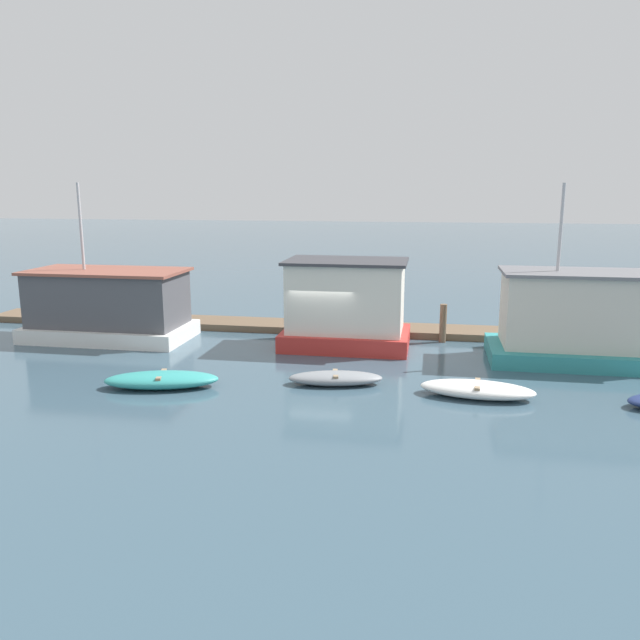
{
  "coord_description": "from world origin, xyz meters",
  "views": [
    {
      "loc": [
        4.13,
        -24.15,
        6.36
      ],
      "look_at": [
        0.0,
        -1.0,
        1.4
      ],
      "focal_mm": 35.0,
      "sensor_mm": 36.0,
      "label": 1
    }
  ],
  "objects_px": {
    "houseboat_white": "(109,306)",
    "dinghy_grey": "(336,378)",
    "houseboat_teal": "(581,320)",
    "mooring_post_near_right": "(163,317)",
    "dinghy_white": "(477,389)",
    "houseboat_red": "(346,306)",
    "mooring_post_far_left": "(443,323)",
    "dinghy_teal": "(162,380)"
  },
  "relations": [
    {
      "from": "houseboat_white",
      "to": "houseboat_red",
      "type": "xyz_separation_m",
      "value": [
        10.2,
        0.48,
        0.26
      ]
    },
    {
      "from": "houseboat_white",
      "to": "dinghy_white",
      "type": "xyz_separation_m",
      "value": [
        15.09,
        -5.14,
        -1.19
      ]
    },
    {
      "from": "dinghy_white",
      "to": "mooring_post_far_left",
      "type": "bearing_deg",
      "value": 97.77
    },
    {
      "from": "houseboat_red",
      "to": "mooring_post_far_left",
      "type": "xyz_separation_m",
      "value": [
        3.93,
        1.45,
        -0.89
      ]
    },
    {
      "from": "houseboat_red",
      "to": "dinghy_teal",
      "type": "distance_m",
      "value": 8.41
    },
    {
      "from": "houseboat_red",
      "to": "mooring_post_far_left",
      "type": "height_order",
      "value": "houseboat_red"
    },
    {
      "from": "dinghy_white",
      "to": "mooring_post_far_left",
      "type": "xyz_separation_m",
      "value": [
        -0.97,
        7.08,
        0.56
      ]
    },
    {
      "from": "houseboat_red",
      "to": "mooring_post_far_left",
      "type": "distance_m",
      "value": 4.28
    },
    {
      "from": "houseboat_red",
      "to": "dinghy_grey",
      "type": "xyz_separation_m",
      "value": [
        0.36,
        -5.15,
        -1.48
      ]
    },
    {
      "from": "houseboat_red",
      "to": "dinghy_white",
      "type": "bearing_deg",
      "value": -49.01
    },
    {
      "from": "houseboat_white",
      "to": "dinghy_teal",
      "type": "distance_m",
      "value": 7.9
    },
    {
      "from": "houseboat_red",
      "to": "dinghy_white",
      "type": "relative_size",
      "value": 1.41
    },
    {
      "from": "mooring_post_near_right",
      "to": "mooring_post_far_left",
      "type": "height_order",
      "value": "mooring_post_far_left"
    },
    {
      "from": "mooring_post_near_right",
      "to": "dinghy_white",
      "type": "bearing_deg",
      "value": -27.64
    },
    {
      "from": "dinghy_grey",
      "to": "mooring_post_near_right",
      "type": "xyz_separation_m",
      "value": [
        -8.98,
        6.6,
        0.42
      ]
    },
    {
      "from": "dinghy_grey",
      "to": "mooring_post_near_right",
      "type": "bearing_deg",
      "value": 143.68
    },
    {
      "from": "dinghy_white",
      "to": "mooring_post_near_right",
      "type": "relative_size",
      "value": 2.81
    },
    {
      "from": "houseboat_white",
      "to": "houseboat_red",
      "type": "relative_size",
      "value": 1.34
    },
    {
      "from": "dinghy_grey",
      "to": "mooring_post_near_right",
      "type": "relative_size",
      "value": 2.53
    },
    {
      "from": "dinghy_teal",
      "to": "mooring_post_near_right",
      "type": "bearing_deg",
      "value": 113.53
    },
    {
      "from": "houseboat_teal",
      "to": "mooring_post_near_right",
      "type": "distance_m",
      "value": 17.68
    },
    {
      "from": "mooring_post_near_right",
      "to": "mooring_post_far_left",
      "type": "xyz_separation_m",
      "value": [
        12.55,
        0.0,
        0.17
      ]
    },
    {
      "from": "mooring_post_near_right",
      "to": "houseboat_red",
      "type": "bearing_deg",
      "value": -9.54
    },
    {
      "from": "houseboat_red",
      "to": "dinghy_grey",
      "type": "distance_m",
      "value": 5.37
    },
    {
      "from": "mooring_post_near_right",
      "to": "mooring_post_far_left",
      "type": "distance_m",
      "value": 12.55
    },
    {
      "from": "mooring_post_far_left",
      "to": "houseboat_teal",
      "type": "bearing_deg",
      "value": -24.1
    },
    {
      "from": "houseboat_red",
      "to": "dinghy_grey",
      "type": "bearing_deg",
      "value": -86.05
    },
    {
      "from": "houseboat_white",
      "to": "dinghy_white",
      "type": "distance_m",
      "value": 15.99
    },
    {
      "from": "houseboat_white",
      "to": "houseboat_red",
      "type": "distance_m",
      "value": 10.22
    },
    {
      "from": "houseboat_white",
      "to": "mooring_post_near_right",
      "type": "xyz_separation_m",
      "value": [
        1.58,
        1.93,
        -0.8
      ]
    },
    {
      "from": "dinghy_teal",
      "to": "houseboat_red",
      "type": "bearing_deg",
      "value": 51.28
    },
    {
      "from": "houseboat_teal",
      "to": "dinghy_grey",
      "type": "height_order",
      "value": "houseboat_teal"
    },
    {
      "from": "houseboat_teal",
      "to": "mooring_post_near_right",
      "type": "height_order",
      "value": "houseboat_teal"
    },
    {
      "from": "houseboat_teal",
      "to": "mooring_post_near_right",
      "type": "bearing_deg",
      "value": 172.77
    },
    {
      "from": "houseboat_white",
      "to": "mooring_post_near_right",
      "type": "distance_m",
      "value": 2.62
    },
    {
      "from": "houseboat_teal",
      "to": "mooring_post_near_right",
      "type": "relative_size",
      "value": 5.11
    },
    {
      "from": "houseboat_teal",
      "to": "dinghy_grey",
      "type": "relative_size",
      "value": 2.02
    },
    {
      "from": "dinghy_grey",
      "to": "dinghy_white",
      "type": "distance_m",
      "value": 4.56
    },
    {
      "from": "houseboat_red",
      "to": "dinghy_grey",
      "type": "relative_size",
      "value": 1.57
    },
    {
      "from": "houseboat_white",
      "to": "dinghy_grey",
      "type": "height_order",
      "value": "houseboat_white"
    },
    {
      "from": "houseboat_teal",
      "to": "mooring_post_far_left",
      "type": "height_order",
      "value": "houseboat_teal"
    },
    {
      "from": "houseboat_white",
      "to": "mooring_post_near_right",
      "type": "relative_size",
      "value": 5.34
    }
  ]
}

